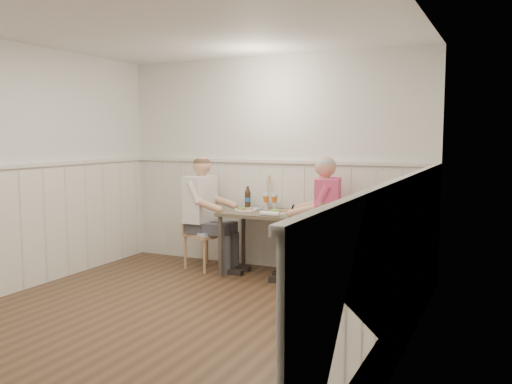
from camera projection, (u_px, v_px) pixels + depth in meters
ground_plane at (170, 321)px, 4.80m from camera, size 4.50×4.50×0.00m
room_shell at (167, 150)px, 4.64m from camera, size 4.04×4.54×2.60m
wainscot at (209, 232)px, 5.34m from camera, size 4.00×4.49×1.34m
dining_table at (263, 220)px, 6.35m from camera, size 0.92×0.70×0.75m
chair_right at (323, 238)px, 6.00m from camera, size 0.59×0.59×0.94m
chair_left at (203, 230)px, 6.69m from camera, size 0.52×0.52×0.88m
man_in_pink at (324, 229)px, 5.99m from camera, size 0.73×0.52×1.44m
diner_cream at (203, 221)px, 6.64m from camera, size 0.65×0.45×1.41m
plate_man at (279, 211)px, 6.20m from camera, size 0.28×0.28×0.07m
plate_diner at (244, 209)px, 6.43m from camera, size 0.26×0.26×0.06m
beer_glass_a at (274, 199)px, 6.48m from camera, size 0.08×0.08×0.20m
beer_glass_b at (266, 199)px, 6.51m from camera, size 0.08×0.08×0.20m
beer_bottle at (248, 198)px, 6.67m from camera, size 0.07×0.07×0.27m
rolled_napkin at (270, 214)px, 5.99m from camera, size 0.23×0.06×0.05m
grass_vase at (267, 192)px, 6.64m from camera, size 0.05×0.05×0.43m
gingham_mat at (251, 208)px, 6.61m from camera, size 0.27×0.22×0.01m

